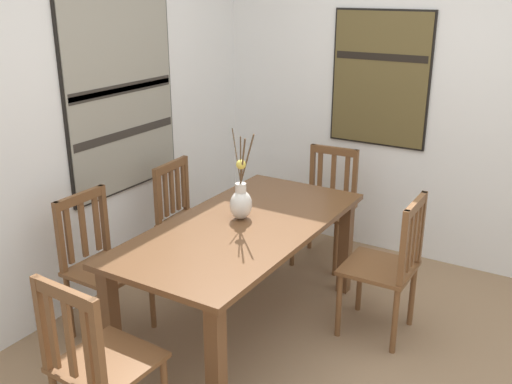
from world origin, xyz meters
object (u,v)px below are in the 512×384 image
(centerpiece_vase, at_px, (241,201))
(chair_3, at_px, (326,204))
(dining_table, at_px, (243,241))
(chair_1, at_px, (98,362))
(chair_0, at_px, (388,264))
(chair_2, at_px, (188,217))
(painting_on_back_wall, at_px, (121,97))
(chair_4, at_px, (102,263))
(painting_on_side_wall, at_px, (380,79))

(centerpiece_vase, xyz_separation_m, chair_3, (1.15, -0.06, -0.38))
(dining_table, distance_m, chair_1, 1.21)
(dining_table, height_order, chair_0, chair_0)
(chair_2, height_order, chair_3, chair_3)
(chair_2, distance_m, painting_on_back_wall, 0.99)
(chair_1, relative_size, chair_3, 1.03)
(chair_2, xyz_separation_m, chair_4, (-0.87, -0.00, -0.00))
(centerpiece_vase, xyz_separation_m, chair_4, (-0.53, 0.70, -0.38))
(centerpiece_vase, bearing_deg, chair_3, -3.12)
(dining_table, relative_size, chair_3, 1.95)
(centerpiece_vase, relative_size, painting_on_side_wall, 0.54)
(painting_on_back_wall, distance_m, painting_on_side_wall, 1.97)
(chair_2, height_order, painting_on_side_wall, painting_on_side_wall)
(chair_1, bearing_deg, painting_on_side_wall, -5.10)
(chair_0, relative_size, chair_2, 1.05)
(chair_0, distance_m, painting_on_back_wall, 2.12)
(chair_1, distance_m, painting_on_back_wall, 2.00)
(chair_0, relative_size, chair_3, 1.03)
(painting_on_back_wall, xyz_separation_m, painting_on_side_wall, (1.43, -1.36, 0.05))
(centerpiece_vase, distance_m, chair_1, 1.32)
(chair_0, distance_m, painting_on_side_wall, 1.63)
(chair_3, distance_m, chair_4, 1.84)
(dining_table, xyz_separation_m, chair_3, (1.21, -0.01, -0.15))
(chair_0, bearing_deg, painting_on_back_wall, 96.55)
(centerpiece_vase, relative_size, chair_4, 0.62)
(chair_2, distance_m, painting_on_side_wall, 1.83)
(chair_4, xyz_separation_m, painting_on_back_wall, (0.67, 0.38, 0.90))
(chair_1, relative_size, chair_4, 1.02)
(chair_1, distance_m, chair_3, 2.41)
(painting_on_back_wall, bearing_deg, dining_table, -100.67)
(dining_table, distance_m, chair_3, 1.22)
(chair_0, bearing_deg, chair_2, 90.79)
(chair_0, xyz_separation_m, painting_on_side_wall, (1.21, 0.56, 0.93))
(chair_2, bearing_deg, chair_1, -155.74)
(chair_1, bearing_deg, chair_3, -0.76)
(centerpiece_vase, distance_m, chair_4, 0.95)
(centerpiece_vase, bearing_deg, painting_on_back_wall, 82.33)
(chair_0, bearing_deg, chair_1, 153.57)
(chair_0, distance_m, chair_3, 1.10)
(dining_table, bearing_deg, chair_2, 61.29)
(painting_on_side_wall, bearing_deg, centerpiece_vase, 169.77)
(painting_on_back_wall, bearing_deg, chair_4, -150.64)
(chair_0, distance_m, chair_1, 1.82)
(chair_0, bearing_deg, chair_3, 45.00)
(chair_2, bearing_deg, painting_on_back_wall, 117.75)
(dining_table, distance_m, chair_4, 0.90)
(chair_1, relative_size, chair_2, 1.05)
(chair_2, xyz_separation_m, painting_on_side_wall, (1.23, -0.98, 0.94))
(chair_1, height_order, chair_4, chair_1)
(chair_3, relative_size, painting_on_side_wall, 0.87)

